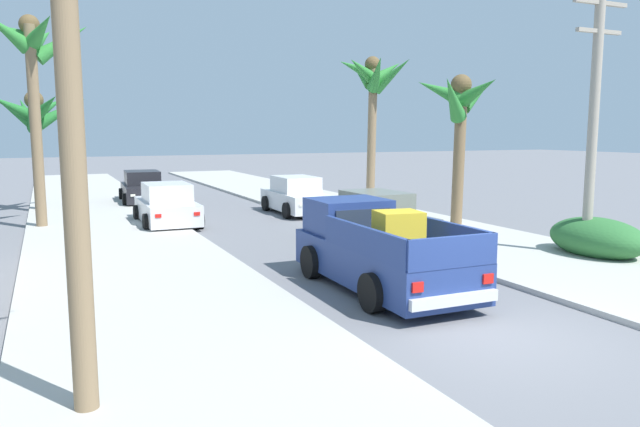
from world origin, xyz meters
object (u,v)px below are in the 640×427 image
at_px(car_right_near, 167,206).
at_px(utility_pole, 594,116).
at_px(palm_tree_left_mid, 458,106).
at_px(palm_tree_left_fore, 373,84).
at_px(hedge_bush, 597,238).
at_px(car_left_near, 377,218).
at_px(palm_tree_right_fore, 35,116).
at_px(pickup_truck, 377,251).
at_px(palm_tree_right_mid, 34,56).
at_px(car_left_mid, 143,188).
at_px(car_right_mid, 296,196).

distance_m(car_right_near, utility_pole, 14.24).
relative_size(palm_tree_left_mid, utility_pole, 0.75).
bearing_deg(palm_tree_left_fore, hedge_bush, -90.97).
relative_size(car_left_near, palm_tree_right_fore, 0.85).
bearing_deg(car_right_near, pickup_truck, -76.81).
bearing_deg(car_right_near, palm_tree_right_mid, 168.62).
height_order(car_right_near, palm_tree_left_fore, palm_tree_left_fore).
xyz_separation_m(car_left_near, car_right_near, (-5.33, 5.93, 0.00)).
height_order(car_left_mid, car_right_mid, same).
bearing_deg(car_left_near, car_left_mid, 111.08).
xyz_separation_m(car_right_mid, palm_tree_right_mid, (-9.55, -0.23, 5.17)).
height_order(car_left_near, palm_tree_left_mid, palm_tree_left_mid).
bearing_deg(palm_tree_right_mid, pickup_truck, -60.38).
relative_size(pickup_truck, palm_tree_left_fore, 0.78).
bearing_deg(utility_pole, palm_tree_right_fore, 129.02).
bearing_deg(car_left_near, car_right_mid, 88.67).
distance_m(palm_tree_right_fore, palm_tree_left_mid, 17.12).
height_order(utility_pole, hedge_bush, utility_pole).
distance_m(palm_tree_right_fore, hedge_bush, 21.67).
xyz_separation_m(palm_tree_left_fore, utility_pole, (-0.49, -12.46, -1.72)).
height_order(car_right_mid, palm_tree_left_mid, palm_tree_left_mid).
height_order(palm_tree_left_mid, utility_pole, utility_pole).
bearing_deg(hedge_bush, palm_tree_left_fore, 89.03).
xyz_separation_m(car_right_mid, utility_pole, (3.63, -11.55, 3.05)).
bearing_deg(hedge_bush, car_right_near, 131.53).
bearing_deg(palm_tree_right_fore, utility_pole, -50.98).
height_order(car_right_mid, palm_tree_right_fore, palm_tree_right_fore).
relative_size(car_left_near, palm_tree_left_fore, 0.64).
distance_m(palm_tree_right_mid, utility_pole, 17.50).
bearing_deg(palm_tree_right_fore, hedge_bush, -50.58).
distance_m(palm_tree_left_mid, palm_tree_right_mid, 14.49).
distance_m(palm_tree_right_mid, hedge_bush, 18.44).
height_order(pickup_truck, palm_tree_right_mid, palm_tree_right_mid).
bearing_deg(hedge_bush, palm_tree_right_fore, 129.42).
bearing_deg(palm_tree_right_fore, car_left_near, -51.22).
bearing_deg(car_left_near, hedge_bush, -49.01).
xyz_separation_m(car_left_near, palm_tree_left_mid, (3.91, 1.24, 3.53)).
xyz_separation_m(utility_pole, hedge_bush, (0.27, -0.10, -3.21)).
distance_m(car_left_mid, palm_tree_left_fore, 11.83).
xyz_separation_m(car_right_mid, palm_tree_right_fore, (-9.68, 4.87, 3.31)).
relative_size(car_left_near, palm_tree_right_mid, 0.60).
relative_size(car_left_near, palm_tree_left_mid, 0.81).
bearing_deg(palm_tree_left_mid, car_right_mid, 123.14).
distance_m(car_right_near, palm_tree_left_fore, 10.90).
distance_m(car_right_mid, hedge_bush, 12.29).
bearing_deg(palm_tree_left_mid, car_left_mid, 126.87).
distance_m(palm_tree_left_fore, utility_pole, 12.59).
height_order(car_left_near, car_right_near, same).
xyz_separation_m(car_left_near, car_left_mid, (-5.12, 13.28, 0.00)).
bearing_deg(pickup_truck, car_right_mid, 75.89).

